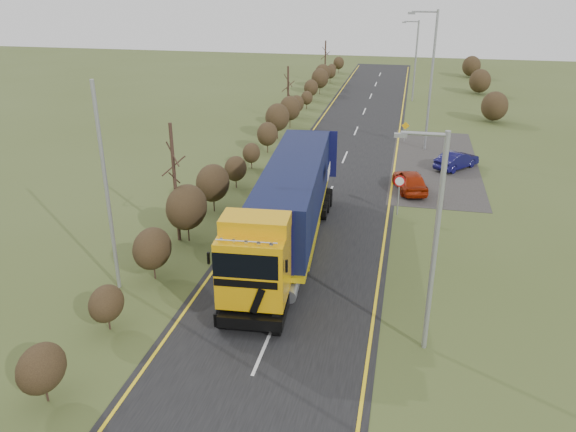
{
  "coord_description": "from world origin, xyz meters",
  "views": [
    {
      "loc": [
        4.4,
        -20.06,
        12.27
      ],
      "look_at": [
        -0.9,
        4.27,
        1.71
      ],
      "focal_mm": 35.0,
      "sensor_mm": 36.0,
      "label": 1
    }
  ],
  "objects_px": {
    "car_blue_sedan": "(457,160)",
    "speed_sign": "(399,188)",
    "car_red_hatchback": "(410,181)",
    "streetlight_near": "(433,237)",
    "lorry": "(289,205)"
  },
  "relations": [
    {
      "from": "lorry",
      "to": "car_blue_sedan",
      "type": "xyz_separation_m",
      "value": [
        8.7,
        15.0,
        -1.81
      ]
    },
    {
      "from": "car_blue_sedan",
      "to": "streetlight_near",
      "type": "height_order",
      "value": "streetlight_near"
    },
    {
      "from": "streetlight_near",
      "to": "speed_sign",
      "type": "bearing_deg",
      "value": 96.16
    },
    {
      "from": "car_red_hatchback",
      "to": "speed_sign",
      "type": "relative_size",
      "value": 1.68
    },
    {
      "from": "car_red_hatchback",
      "to": "streetlight_near",
      "type": "distance_m",
      "value": 16.8
    },
    {
      "from": "lorry",
      "to": "streetlight_near",
      "type": "height_order",
      "value": "streetlight_near"
    },
    {
      "from": "car_red_hatchback",
      "to": "car_blue_sedan",
      "type": "height_order",
      "value": "car_red_hatchback"
    },
    {
      "from": "lorry",
      "to": "streetlight_near",
      "type": "xyz_separation_m",
      "value": [
        6.33,
        -6.61,
        1.96
      ]
    },
    {
      "from": "lorry",
      "to": "car_red_hatchback",
      "type": "relative_size",
      "value": 3.94
    },
    {
      "from": "car_red_hatchback",
      "to": "streetlight_near",
      "type": "xyz_separation_m",
      "value": [
        0.73,
        -16.37,
        3.7
      ]
    },
    {
      "from": "car_red_hatchback",
      "to": "speed_sign",
      "type": "distance_m",
      "value": 4.23
    },
    {
      "from": "speed_sign",
      "to": "car_blue_sedan",
      "type": "bearing_deg",
      "value": 68.29
    },
    {
      "from": "car_red_hatchback",
      "to": "speed_sign",
      "type": "xyz_separation_m",
      "value": [
        -0.6,
        -4.07,
        0.96
      ]
    },
    {
      "from": "car_blue_sedan",
      "to": "speed_sign",
      "type": "xyz_separation_m",
      "value": [
        -3.7,
        -9.3,
        1.02
      ]
    },
    {
      "from": "lorry",
      "to": "car_blue_sedan",
      "type": "height_order",
      "value": "lorry"
    }
  ]
}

